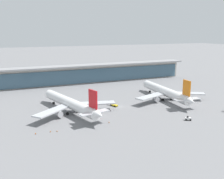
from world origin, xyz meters
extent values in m
plane|color=slate|center=(0.00, 0.00, 0.00)|extent=(1200.00, 1200.00, 0.00)
cylinder|color=white|center=(-29.42, 0.78, 5.11)|extent=(16.24, 51.04, 5.39)
cone|color=white|center=(-35.37, 27.83, 5.11)|extent=(6.20, 5.87, 5.28)
cone|color=white|center=(-23.53, -26.00, 5.65)|extent=(6.01, 6.83, 4.85)
cube|color=black|center=(-34.71, 24.81, 6.05)|extent=(4.42, 3.04, 0.65)
cube|color=#B7BABF|center=(-39.75, -6.29, 4.17)|extent=(21.88, 19.08, 0.65)
cube|color=#B7BABF|center=(-17.08, -1.30, 4.17)|extent=(23.96, 11.23, 0.65)
cylinder|color=silver|center=(-36.91, -6.23, 2.31)|extent=(3.74, 4.45, 2.97)
cylinder|color=silver|center=(-19.68, -2.43, 2.31)|extent=(3.74, 4.45, 2.97)
cube|color=red|center=(-24.53, -21.44, 11.98)|extent=(2.03, 6.49, 8.36)
cube|color=#B7BABF|center=(-24.33, -22.35, 5.92)|extent=(15.39, 7.18, 0.46)
cylinder|color=black|center=(-31.73, -2.58, 0.65)|extent=(1.37, 1.51, 1.30)
cylinder|color=black|center=(-25.92, -1.30, 0.65)|extent=(1.37, 1.51, 1.30)
cylinder|color=black|center=(-33.81, 20.73, 0.65)|extent=(1.37, 1.51, 1.30)
cylinder|color=white|center=(32.10, 3.52, 5.11)|extent=(9.96, 51.35, 5.39)
cone|color=white|center=(34.60, 31.10, 5.11)|extent=(5.69, 5.30, 5.28)
cone|color=white|center=(29.63, -23.79, 5.65)|extent=(5.36, 6.34, 4.85)
cube|color=black|center=(34.32, 28.03, 6.05)|extent=(4.22, 2.58, 0.65)
cube|color=#B7BABF|center=(20.12, -0.11, 4.17)|extent=(23.81, 13.81, 0.65)
cube|color=#B7BABF|center=(43.24, -2.20, 4.17)|extent=(22.94, 17.10, 0.65)
cylinder|color=silver|center=(22.85, -0.90, 2.31)|extent=(3.31, 4.15, 2.97)
cylinder|color=silver|center=(40.42, -2.49, 2.31)|extent=(3.31, 4.15, 2.97)
cube|color=orange|center=(30.05, -19.14, 11.98)|extent=(1.23, 6.53, 8.36)
cube|color=#B7BABF|center=(29.97, -20.07, 5.92)|extent=(15.17, 5.41, 0.46)
cylinder|color=black|center=(28.89, 1.01, 0.65)|extent=(1.23, 1.40, 1.30)
cylinder|color=black|center=(34.81, 0.48, 0.65)|extent=(1.23, 1.40, 1.30)
cylinder|color=black|center=(33.94, 23.87, 0.65)|extent=(1.23, 1.40, 1.30)
cube|color=silver|center=(19.05, -34.79, 0.90)|extent=(3.18, 2.63, 0.90)
cube|color=black|center=(18.79, -34.65, 1.70)|extent=(0.94, 0.94, 0.70)
cylinder|color=black|center=(20.25, -34.61, 0.45)|extent=(0.93, 0.66, 0.90)
cylinder|color=black|center=(19.59, -35.88, 0.45)|extent=(0.93, 0.66, 0.90)
cylinder|color=black|center=(18.52, -33.71, 0.45)|extent=(0.93, 0.66, 0.90)
cylinder|color=black|center=(17.86, -34.97, 0.45)|extent=(0.93, 0.66, 0.90)
cube|color=yellow|center=(-3.28, 2.28, 0.75)|extent=(3.29, 5.13, 0.60)
cube|color=black|center=(-4.08, 4.57, 1.84)|extent=(2.16, 4.03, 1.72)
cylinder|color=black|center=(-4.62, 3.59, 0.45)|extent=(0.56, 0.94, 0.90)
cylinder|color=black|center=(-3.05, 4.14, 0.45)|extent=(0.56, 0.94, 0.90)
cylinder|color=black|center=(-3.50, 0.42, 0.45)|extent=(0.56, 0.94, 0.90)
cylinder|color=black|center=(-1.94, 0.97, 0.45)|extent=(0.56, 0.94, 0.90)
cube|color=#B2ADA3|center=(0.00, 75.89, 7.00)|extent=(184.96, 8.00, 14.00)
cube|color=#3D5B70|center=(0.00, 71.59, 6.30)|extent=(181.27, 0.50, 11.20)
cube|color=gray|center=(0.00, 73.89, 14.60)|extent=(188.66, 12.80, 1.20)
cone|color=orange|center=(-17.20, -22.71, 0.35)|extent=(0.44, 0.44, 0.70)
cube|color=black|center=(-17.20, -22.71, 0.02)|extent=(0.62, 0.62, 0.04)
cone|color=orange|center=(-41.94, -23.95, 0.35)|extent=(0.44, 0.44, 0.70)
cube|color=black|center=(-41.94, -23.95, 0.02)|extent=(0.62, 0.62, 0.04)
cone|color=orange|center=(-44.61, -23.20, 0.35)|extent=(0.44, 0.44, 0.70)
cube|color=black|center=(-44.61, -23.20, 0.02)|extent=(0.62, 0.62, 0.04)
cone|color=orange|center=(-50.77, -23.02, 0.35)|extent=(0.44, 0.44, 0.70)
cube|color=black|center=(-50.77, -23.02, 0.02)|extent=(0.62, 0.62, 0.04)
camera|label=1|loc=(-64.68, -132.89, 42.26)|focal=43.33mm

